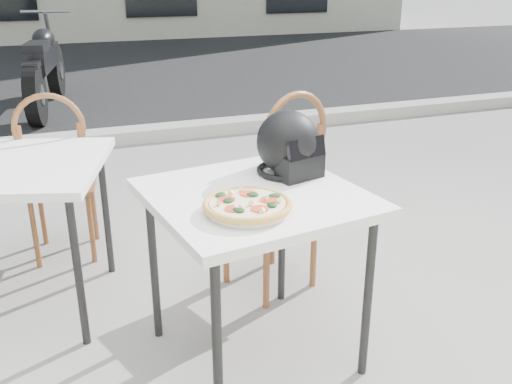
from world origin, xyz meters
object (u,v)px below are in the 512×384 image
object	(u,v)px
plate	(247,210)
motorcycle	(45,69)
helmet	(289,146)
cafe_chair_main	(280,184)
pizza	(247,204)
cafe_chair_side	(57,169)
cafe_table_side	(14,177)
cafe_table_main	(255,209)

from	to	relation	value
plate	motorcycle	bearing A→B (deg)	96.18
helmet	cafe_chair_main	world-z (taller)	cafe_chair_main
pizza	cafe_chair_side	xyz separation A→B (m)	(-0.59, 1.32, -0.23)
cafe_table_side	cafe_chair_side	world-z (taller)	cafe_chair_side
pizza	helmet	size ratio (longest dim) A/B	1.21
cafe_table_main	pizza	bearing A→B (deg)	-118.61
cafe_chair_main	pizza	bearing A→B (deg)	38.50
helmet	cafe_chair_side	distance (m)	1.37
helmet	cafe_table_main	bearing A→B (deg)	-158.03
pizza	helmet	world-z (taller)	helmet
cafe_table_main	cafe_chair_side	size ratio (longest dim) A/B	0.91
cafe_table_main	cafe_chair_main	distance (m)	0.53
cafe_chair_side	motorcycle	distance (m)	3.83
cafe_table_main	plate	world-z (taller)	plate
cafe_table_side	cafe_chair_side	bearing A→B (deg)	67.60
cafe_table_side	motorcycle	size ratio (longest dim) A/B	0.45
cafe_chair_main	cafe_table_side	size ratio (longest dim) A/B	1.08
motorcycle	cafe_chair_side	bearing A→B (deg)	-80.51
cafe_table_main	pizza	distance (m)	0.21
plate	helmet	size ratio (longest dim) A/B	0.91
motorcycle	pizza	bearing A→B (deg)	-73.86
cafe_table_main	cafe_table_side	distance (m)	1.12
cafe_table_main	cafe_table_side	world-z (taller)	cafe_table_main
cafe_table_main	cafe_chair_side	distance (m)	1.35
cafe_chair_side	pizza	bearing A→B (deg)	122.27
plate	cafe_chair_side	world-z (taller)	cafe_chair_side
pizza	cafe_chair_side	distance (m)	1.46
cafe_chair_side	motorcycle	world-z (taller)	motorcycle
cafe_chair_main	cafe_table_main	bearing A→B (deg)	37.21
helmet	motorcycle	xyz separation A→B (m)	(-0.85, 4.83, -0.37)
plate	pizza	size ratio (longest dim) A/B	0.76
cafe_table_main	plate	bearing A→B (deg)	-118.62
helmet	cafe_table_side	xyz separation A→B (m)	(-1.07, 0.56, -0.18)
cafe_table_main	motorcycle	bearing A→B (deg)	97.40
cafe_chair_side	plate	bearing A→B (deg)	122.26
cafe_table_main	helmet	xyz separation A→B (m)	(0.20, 0.15, 0.18)
pizza	cafe_chair_main	xyz separation A→B (m)	(0.38, 0.60, -0.19)
plate	cafe_table_side	xyz separation A→B (m)	(-0.77, 0.87, -0.08)
cafe_table_main	motorcycle	xyz separation A→B (m)	(-0.65, 4.98, -0.19)
cafe_chair_main	cafe_table_side	distance (m)	1.19
helmet	motorcycle	distance (m)	4.92
motorcycle	cafe_chair_main	bearing A→B (deg)	-68.43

